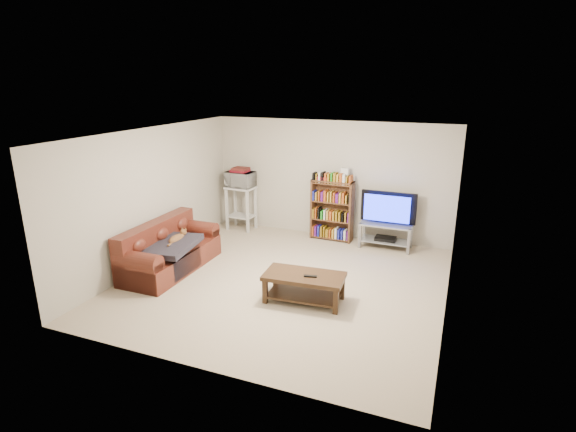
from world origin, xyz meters
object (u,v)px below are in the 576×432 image
at_px(coffee_table, 304,283).
at_px(sofa, 168,253).
at_px(tv_stand, 386,232).
at_px(bookshelf, 332,209).

bearing_deg(coffee_table, sofa, 170.46).
relative_size(sofa, tv_stand, 1.96).
bearing_deg(sofa, coffee_table, -5.80).
distance_m(coffee_table, tv_stand, 2.77).
xyz_separation_m(sofa, tv_stand, (3.34, 2.42, 0.04)).
relative_size(coffee_table, bookshelf, 0.98).
relative_size(sofa, bookshelf, 1.57).
bearing_deg(sofa, bookshelf, 48.21).
bearing_deg(tv_stand, sofa, -143.47).
distance_m(sofa, coffee_table, 2.62).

